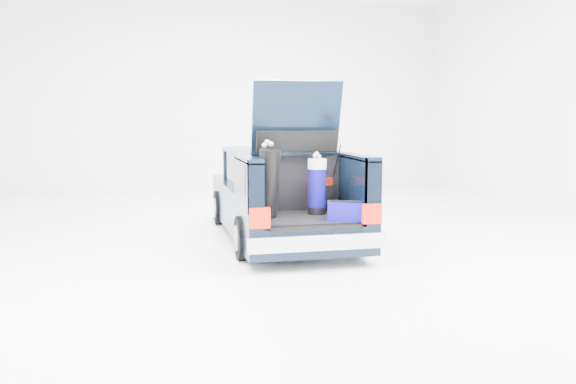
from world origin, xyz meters
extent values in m
plane|color=white|center=(0.00, 0.00, 0.00)|extent=(14.00, 14.00, 0.00)
cube|color=black|center=(0.00, 0.65, 0.50)|extent=(1.75, 3.00, 0.70)
cube|color=black|center=(0.00, 2.22, 0.40)|extent=(1.70, 0.30, 0.50)
cube|color=#AEAEB5|center=(0.00, 2.36, 0.33)|extent=(1.72, 0.10, 0.22)
cube|color=black|center=(0.00, 0.15, 1.12)|extent=(1.55, 1.95, 0.54)
cube|color=black|center=(0.00, 0.15, 1.41)|extent=(1.62, 2.05, 0.06)
cube|color=black|center=(0.00, -1.50, 0.35)|extent=(1.75, 1.30, 0.40)
cube|color=black|center=(0.00, -1.48, 0.57)|extent=(1.32, 1.18, 0.05)
cube|color=black|center=(-0.78, -1.50, 0.97)|extent=(0.20, 1.30, 0.85)
cube|color=black|center=(0.78, -1.50, 0.97)|extent=(0.20, 1.30, 0.85)
cube|color=black|center=(-0.78, -1.50, 1.41)|extent=(0.20, 1.30, 0.06)
cube|color=black|center=(0.78, -1.50, 1.41)|extent=(0.20, 1.30, 0.06)
cube|color=black|center=(0.00, -0.88, 0.97)|extent=(1.36, 0.08, 0.84)
cube|color=#AEAEB5|center=(0.00, -2.18, 0.38)|extent=(1.80, 0.12, 0.20)
cube|color=#B01507|center=(-0.74, -2.15, 0.72)|extent=(0.26, 0.07, 0.26)
cube|color=#B01507|center=(0.74, -2.15, 0.72)|extent=(0.26, 0.07, 0.26)
cube|color=black|center=(0.00, -2.15, 0.56)|extent=(1.20, 0.06, 0.06)
cube|color=black|center=(0.00, -1.05, 1.96)|extent=(1.28, 0.33, 1.03)
cube|color=black|center=(0.00, -1.01, 2.10)|extent=(0.95, 0.17, 0.54)
cylinder|color=black|center=(-0.82, 1.45, 0.31)|extent=(0.20, 0.62, 0.62)
cylinder|color=slate|center=(-0.82, 1.45, 0.31)|extent=(0.23, 0.36, 0.36)
cylinder|color=black|center=(0.82, 1.45, 0.31)|extent=(0.20, 0.62, 0.62)
cylinder|color=slate|center=(0.82, 1.45, 0.31)|extent=(0.23, 0.36, 0.36)
cylinder|color=black|center=(-0.82, -1.35, 0.31)|extent=(0.20, 0.62, 0.62)
cylinder|color=slate|center=(-0.82, -1.35, 0.31)|extent=(0.23, 0.36, 0.36)
cylinder|color=black|center=(0.82, -1.35, 0.31)|extent=(0.20, 0.62, 0.62)
cylinder|color=slate|center=(0.82, -1.35, 0.31)|extent=(0.23, 0.36, 0.36)
cube|color=#6A0D03|center=(0.35, -1.08, 0.84)|extent=(0.32, 0.21, 0.49)
cube|color=black|center=(0.35, -1.08, 1.10)|extent=(0.20, 0.05, 0.03)
cube|color=black|center=(0.35, -1.17, 0.80)|extent=(0.32, 0.03, 0.37)
cylinder|color=black|center=(-0.50, -1.49, 1.07)|extent=(0.42, 0.49, 0.97)
cube|color=white|center=(-0.50, -1.36, 1.10)|extent=(0.11, 0.06, 0.33)
sphere|color=#99999E|center=(-0.54, -1.46, 1.58)|extent=(0.08, 0.08, 0.08)
sphere|color=#99999E|center=(-0.47, -1.52, 1.60)|extent=(0.08, 0.08, 0.08)
cylinder|color=black|center=(0.23, -1.32, 0.65)|extent=(0.35, 0.35, 0.10)
cylinder|color=#0A046E|center=(0.23, -1.32, 0.98)|extent=(0.32, 0.32, 0.56)
cylinder|color=white|center=(0.23, -1.32, 1.31)|extent=(0.35, 0.35, 0.14)
sphere|color=#99999E|center=(0.26, -1.30, 1.41)|extent=(0.06, 0.06, 0.06)
sphere|color=#99999E|center=(0.23, -1.28, 1.45)|extent=(0.06, 0.06, 0.06)
cube|color=#0A046E|center=(0.48, -1.88, 0.72)|extent=(0.57, 0.46, 0.24)
cylinder|color=black|center=(0.48, -1.88, 0.85)|extent=(0.43, 0.15, 0.03)
camera|label=1|loc=(-2.06, -9.51, 2.01)|focal=38.00mm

